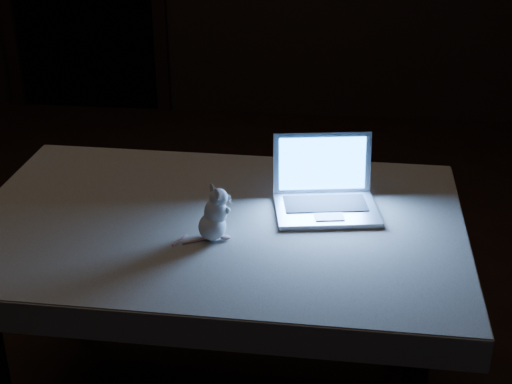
# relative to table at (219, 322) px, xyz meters

# --- Properties ---
(floor) EXTENTS (5.00, 5.00, 0.00)m
(floor) POSITION_rel_table_xyz_m (-0.19, 0.23, -0.34)
(floor) COLOR black
(floor) RESTS_ON ground
(table) EXTENTS (1.28, 0.83, 0.68)m
(table) POSITION_rel_table_xyz_m (0.00, 0.00, 0.00)
(table) COLOR black
(table) RESTS_ON floor
(tablecloth) EXTENTS (1.42, 1.01, 0.09)m
(tablecloth) POSITION_rel_table_xyz_m (0.05, -0.03, 0.30)
(tablecloth) COLOR beige
(tablecloth) RESTS_ON table
(laptop) EXTENTS (0.32, 0.29, 0.19)m
(laptop) POSITION_rel_table_xyz_m (0.30, 0.07, 0.44)
(laptop) COLOR #B7B7BC
(laptop) RESTS_ON tablecloth
(plush_mouse) EXTENTS (0.12, 0.12, 0.15)m
(plush_mouse) POSITION_rel_table_xyz_m (0.01, -0.11, 0.42)
(plush_mouse) COLOR silver
(plush_mouse) RESTS_ON tablecloth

